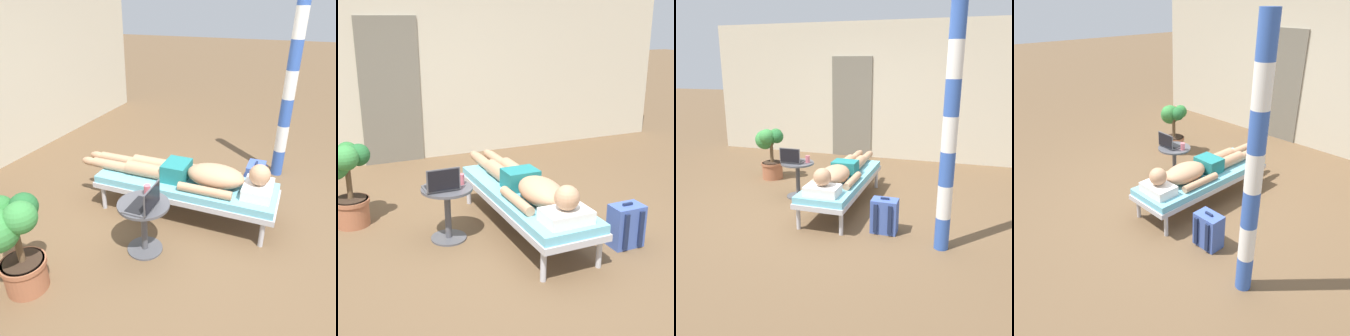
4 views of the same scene
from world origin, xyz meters
TOP-DOWN VIEW (x-y plane):
  - ground_plane at (0.00, 0.00)m, footprint 40.00×40.00m
  - house_wall_back at (0.16, 3.03)m, footprint 7.60×0.20m
  - house_door_panel at (-0.55, 2.92)m, footprint 0.84×0.03m
  - lounge_chair at (0.16, 0.11)m, footprint 0.63×1.97m
  - person_reclining at (0.16, 0.02)m, footprint 0.53×2.17m
  - side_table at (-0.57, 0.25)m, footprint 0.48×0.48m
  - laptop at (-0.63, 0.20)m, footprint 0.31×0.24m
  - drink_glass at (-0.42, 0.28)m, footprint 0.06×0.06m
  - backpack at (0.88, -0.54)m, footprint 0.30×0.26m
  - potted_plant at (-1.40, 0.95)m, footprint 0.52×0.48m
  - porch_post at (1.54, -0.75)m, footprint 0.15×0.15m

SIDE VIEW (x-z plane):
  - ground_plane at x=0.00m, z-range 0.00..0.00m
  - backpack at x=0.88m, z-range -0.02..0.41m
  - lounge_chair at x=0.16m, z-range 0.14..0.56m
  - side_table at x=-0.57m, z-range 0.09..0.62m
  - potted_plant at x=-1.40m, z-range 0.08..0.95m
  - person_reclining at x=0.16m, z-range 0.36..0.68m
  - drink_glass at x=-0.42m, z-range 0.52..0.63m
  - laptop at x=-0.63m, z-range 0.47..0.69m
  - house_door_panel at x=-0.55m, z-range 0.00..2.04m
  - porch_post at x=1.54m, z-range 0.00..2.46m
  - house_wall_back at x=0.16m, z-range 0.00..2.70m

